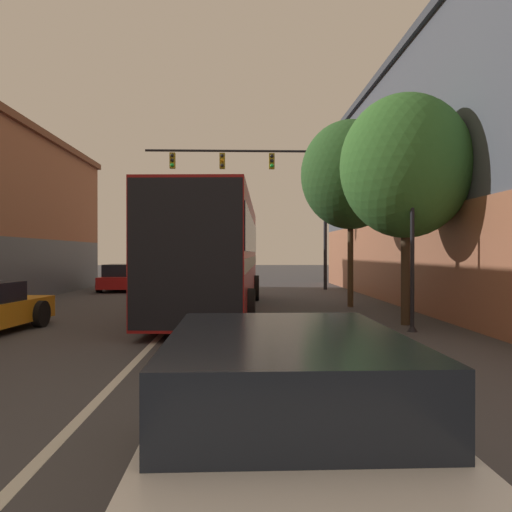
# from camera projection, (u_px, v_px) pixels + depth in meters

# --- Properties ---
(lane_center_line) EXTENTS (0.14, 42.57, 0.01)m
(lane_center_line) POSITION_uv_depth(u_px,v_px,m) (177.00, 319.00, 14.24)
(lane_center_line) COLOR silver
(lane_center_line) RESTS_ON ground_plane
(bus) EXTENTS (3.20, 11.95, 3.50)m
(bus) POSITION_uv_depth(u_px,v_px,m) (215.00, 251.00, 16.10)
(bus) COLOR maroon
(bus) RESTS_ON ground_plane
(hatchback_foreground) EXTENTS (2.15, 4.71, 1.29)m
(hatchback_foreground) POSITION_uv_depth(u_px,v_px,m) (288.00, 432.00, 3.50)
(hatchback_foreground) COLOR silver
(hatchback_foreground) RESTS_ON ground_plane
(parked_car_left_far) EXTENTS (2.25, 4.40, 1.33)m
(parked_car_left_far) POSITION_uv_depth(u_px,v_px,m) (125.00, 278.00, 25.23)
(parked_car_left_far) COLOR red
(parked_car_left_far) RESTS_ON ground_plane
(traffic_signal_gantry) EXTENTS (9.32, 0.36, 7.43)m
(traffic_signal_gantry) POSITION_uv_depth(u_px,v_px,m) (268.00, 182.00, 25.58)
(traffic_signal_gantry) COLOR black
(traffic_signal_gantry) RESTS_ON ground_plane
(street_lamp) EXTENTS (0.37, 0.37, 4.41)m
(street_lamp) POSITION_uv_depth(u_px,v_px,m) (412.00, 213.00, 11.91)
(street_lamp) COLOR black
(street_lamp) RESTS_ON ground_plane
(street_tree_near) EXTENTS (3.42, 3.08, 6.04)m
(street_tree_near) POSITION_uv_depth(u_px,v_px,m) (406.00, 166.00, 13.03)
(street_tree_near) COLOR #3D2D1E
(street_tree_near) RESTS_ON ground_plane
(street_tree_far) EXTENTS (3.48, 3.13, 6.54)m
(street_tree_far) POSITION_uv_depth(u_px,v_px,m) (351.00, 175.00, 17.45)
(street_tree_far) COLOR #4C3823
(street_tree_far) RESTS_ON ground_plane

